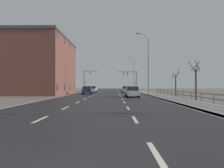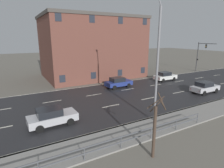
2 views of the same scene
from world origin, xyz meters
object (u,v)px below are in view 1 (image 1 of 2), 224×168
Objects in this scene: street_lamp_distant at (134,74)px; car_distant at (132,92)px; street_lamp_midground at (148,64)px; car_near_right at (87,90)px; car_mid_centre at (126,89)px; traffic_signal_left at (86,78)px; car_near_left at (92,89)px; traffic_signal_right at (131,77)px; brick_building at (36,66)px.

car_distant is at bearing -95.53° from street_lamp_distant.
car_near_right is (-11.53, 3.20, -4.78)m from street_lamp_midground.
car_mid_centre is 0.99× the size of car_distant.
car_distant is (11.10, -34.51, -3.31)m from traffic_signal_left.
street_lamp_distant is 2.70× the size of car_near_left.
car_mid_centre is at bearing -101.62° from street_lamp_distant.
traffic_signal_left is 18.37m from car_mid_centre.
traffic_signal_right is 23.87m from car_near_right.
street_lamp_distant reaches higher than traffic_signal_left.
car_mid_centre is at bearing 25.68° from brick_building.
traffic_signal_right is at bearing 83.00° from car_distant.
car_near_left is (-11.44, 12.75, -4.78)m from street_lamp_midground.
car_near_right is at bearing -131.49° from car_mid_centre.
car_distant is at bearing -72.17° from traffic_signal_left.
traffic_signal_right is 29.54m from brick_building.
car_mid_centre is at bearing 45.88° from car_near_right.
brick_building is at bearing -134.54° from traffic_signal_right.
traffic_signal_left reaches higher than car_distant.
traffic_signal_right is 1.46× the size of car_near_right.
street_lamp_distant is 1.84× the size of traffic_signal_right.
car_near_right and car_distant have the same top height.
traffic_signal_left reaches higher than car_mid_centre.
car_mid_centre is 1.00× the size of car_near_left.
car_mid_centre and car_near_left have the same top height.
car_near_right is at bearing -89.97° from car_near_left.
brick_building reaches higher than street_lamp_distant.
street_lamp_midground reaches higher than brick_building.
traffic_signal_left is 1.55× the size of car_near_left.
car_near_right is at bearing -116.40° from traffic_signal_right.
street_lamp_distant reaches higher than car_near_left.
car_distant is at bearing -89.79° from car_mid_centre.
traffic_signal_right is at bearing 48.70° from car_near_left.
brick_building reaches higher than car_mid_centre.
car_mid_centre is at bearing -3.55° from car_near_left.
car_mid_centre is (8.17, 8.97, 0.00)m from car_near_right.
street_lamp_distant is 2.70× the size of car_mid_centre.
traffic_signal_left reaches higher than car_near_left.
street_lamp_midground is at bearing -17.28° from car_near_right.
car_mid_centre is 8.10m from car_near_left.
street_lamp_midground reaches higher than car_near_right.
car_mid_centre is (-2.33, -12.20, -3.40)m from traffic_signal_right.
street_lamp_distant is at bearing 48.99° from brick_building.
street_lamp_distant is 2.68× the size of car_near_right.
street_lamp_distant is 33.02m from brick_building.
brick_building is (-20.69, -21.03, 1.43)m from traffic_signal_right.
street_lamp_distant is 4.19m from traffic_signal_right.
street_lamp_distant is at bearing 75.93° from traffic_signal_right.
traffic_signal_left is at bearing 129.68° from car_mid_centre.
car_near_right is 1.01× the size of car_near_left.
street_lamp_midground is at bearing -87.60° from traffic_signal_right.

